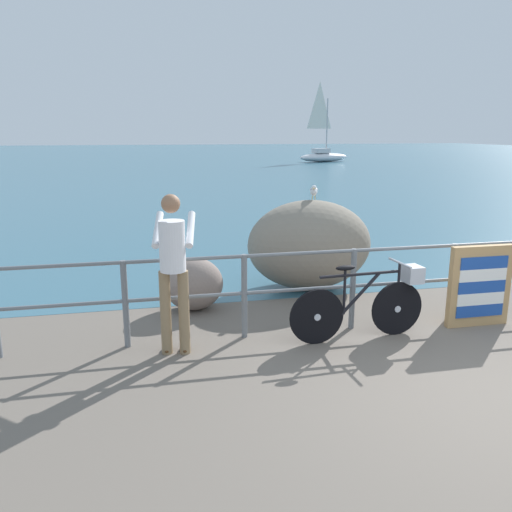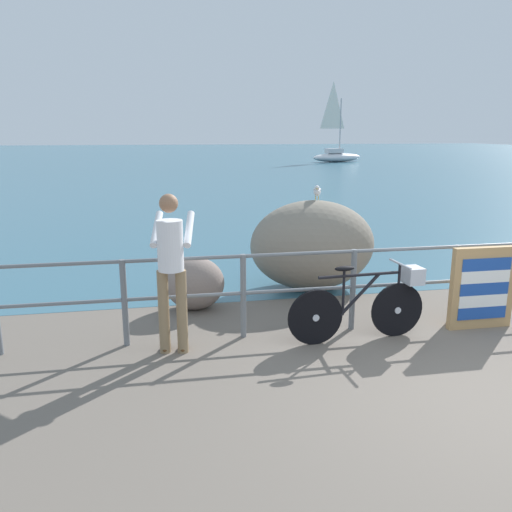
# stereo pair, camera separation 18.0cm
# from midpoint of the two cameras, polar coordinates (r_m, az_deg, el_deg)

# --- Properties ---
(ground_plane) EXTENTS (120.00, 120.00, 0.10)m
(ground_plane) POSITION_cam_midpoint_polar(r_m,az_deg,el_deg) (24.25, -5.03, 7.69)
(ground_plane) COLOR #6B6056
(sea_surface) EXTENTS (120.00, 90.00, 0.01)m
(sea_surface) POSITION_cam_midpoint_polar(r_m,az_deg,el_deg) (52.23, -9.13, 10.76)
(sea_surface) COLOR #38667A
(sea_surface) RESTS_ON ground_plane
(promenade_railing) EXTENTS (9.67, 0.07, 1.02)m
(promenade_railing) POSITION_cam_midpoint_polar(r_m,az_deg,el_deg) (6.78, 15.22, -2.13)
(promenade_railing) COLOR slate
(promenade_railing) RESTS_ON ground_plane
(bicycle) EXTENTS (1.70, 0.48, 0.92)m
(bicycle) POSITION_cam_midpoint_polar(r_m,az_deg,el_deg) (6.28, 11.58, -4.83)
(bicycle) COLOR black
(bicycle) RESTS_ON ground_plane
(person_at_railing) EXTENTS (0.52, 0.67, 1.78)m
(person_at_railing) POSITION_cam_midpoint_polar(r_m,az_deg,el_deg) (5.68, -9.98, -1.17)
(person_at_railing) COLOR #8C7251
(person_at_railing) RESTS_ON ground_plane
(folded_deckchair_stack) EXTENTS (0.84, 0.10, 1.04)m
(folded_deckchair_stack) POSITION_cam_midpoint_polar(r_m,az_deg,el_deg) (7.08, 22.69, -3.07)
(folded_deckchair_stack) COLOR tan
(folded_deckchair_stack) RESTS_ON ground_plane
(breakwater_boulder_main) EXTENTS (1.96, 1.38, 1.39)m
(breakwater_boulder_main) POSITION_cam_midpoint_polar(r_m,az_deg,el_deg) (8.12, 5.26, 1.26)
(breakwater_boulder_main) COLOR gray
(breakwater_boulder_main) RESTS_ON ground
(breakwater_boulder_left) EXTENTS (0.82, 0.66, 0.73)m
(breakwater_boulder_left) POSITION_cam_midpoint_polar(r_m,az_deg,el_deg) (7.22, -7.58, -3.06)
(breakwater_boulder_left) COLOR gray
(breakwater_boulder_left) RESTS_ON ground
(seagull) EXTENTS (0.20, 0.34, 0.23)m
(seagull) POSITION_cam_midpoint_polar(r_m,az_deg,el_deg) (8.06, 5.74, 7.17)
(seagull) COLOR gold
(seagull) RESTS_ON breakwater_boulder_main
(sailboat) EXTENTS (4.58, 2.35, 6.16)m
(sailboat) POSITION_cam_midpoint_polar(r_m,az_deg,el_deg) (42.66, 7.30, 11.18)
(sailboat) COLOR white
(sailboat) RESTS_ON sea_surface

